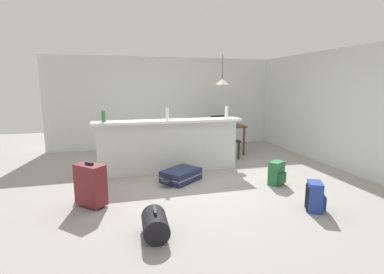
{
  "coord_description": "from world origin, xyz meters",
  "views": [
    {
      "loc": [
        -1.55,
        -5.14,
        1.77
      ],
      "look_at": [
        0.04,
        0.74,
        0.66
      ],
      "focal_mm": 27.26,
      "sensor_mm": 36.0,
      "label": 1
    }
  ],
  "objects_px": {
    "pendant_lamp": "(222,82)",
    "suitcase_upright_maroon": "(91,185)",
    "bottle_clear": "(167,114)",
    "dining_table": "(221,128)",
    "backpack_blue": "(315,197)",
    "suitcase_flat_navy": "(181,175)",
    "backpack_green": "(277,174)",
    "dining_chair_far_side": "(216,130)",
    "bottle_white": "(227,112)",
    "bottle_green": "(104,116)",
    "dining_chair_near_partition": "(228,137)",
    "duffel_bag_black": "(155,224)"
  },
  "relations": [
    {
      "from": "dining_chair_near_partition",
      "to": "duffel_bag_black",
      "type": "xyz_separation_m",
      "value": [
        -2.21,
        -3.24,
        -0.36
      ]
    },
    {
      "from": "bottle_clear",
      "to": "bottle_green",
      "type": "bearing_deg",
      "value": 177.86
    },
    {
      "from": "dining_chair_near_partition",
      "to": "backpack_green",
      "type": "relative_size",
      "value": 2.21
    },
    {
      "from": "dining_table",
      "to": "dining_chair_far_side",
      "type": "bearing_deg",
      "value": 84.17
    },
    {
      "from": "dining_table",
      "to": "dining_chair_far_side",
      "type": "height_order",
      "value": "dining_chair_far_side"
    },
    {
      "from": "bottle_white",
      "to": "backpack_blue",
      "type": "xyz_separation_m",
      "value": [
        0.39,
        -2.44,
        -0.99
      ]
    },
    {
      "from": "bottle_white",
      "to": "dining_table",
      "type": "distance_m",
      "value": 1.37
    },
    {
      "from": "dining_table",
      "to": "pendant_lamp",
      "type": "height_order",
      "value": "pendant_lamp"
    },
    {
      "from": "dining_chair_near_partition",
      "to": "dining_chair_far_side",
      "type": "xyz_separation_m",
      "value": [
        0.09,
        1.11,
        0.0
      ]
    },
    {
      "from": "backpack_green",
      "to": "backpack_blue",
      "type": "bearing_deg",
      "value": -93.26
    },
    {
      "from": "dining_chair_far_side",
      "to": "bottle_white",
      "type": "bearing_deg",
      "value": -102.77
    },
    {
      "from": "bottle_green",
      "to": "pendant_lamp",
      "type": "distance_m",
      "value": 3.21
    },
    {
      "from": "bottle_green",
      "to": "suitcase_flat_navy",
      "type": "distance_m",
      "value": 1.82
    },
    {
      "from": "bottle_clear",
      "to": "duffel_bag_black",
      "type": "height_order",
      "value": "bottle_clear"
    },
    {
      "from": "dining_chair_near_partition",
      "to": "suitcase_upright_maroon",
      "type": "distance_m",
      "value": 3.68
    },
    {
      "from": "pendant_lamp",
      "to": "backpack_green",
      "type": "height_order",
      "value": "pendant_lamp"
    },
    {
      "from": "bottle_green",
      "to": "bottle_white",
      "type": "xyz_separation_m",
      "value": [
        2.49,
        0.05,
        0.02
      ]
    },
    {
      "from": "bottle_clear",
      "to": "suitcase_upright_maroon",
      "type": "relative_size",
      "value": 0.36
    },
    {
      "from": "bottle_clear",
      "to": "dining_chair_far_side",
      "type": "distance_m",
      "value": 2.62
    },
    {
      "from": "pendant_lamp",
      "to": "suitcase_upright_maroon",
      "type": "relative_size",
      "value": 1.18
    },
    {
      "from": "bottle_clear",
      "to": "bottle_white",
      "type": "height_order",
      "value": "bottle_white"
    },
    {
      "from": "bottle_green",
      "to": "dining_chair_near_partition",
      "type": "xyz_separation_m",
      "value": [
        2.81,
        0.73,
        -0.66
      ]
    },
    {
      "from": "dining_chair_near_partition",
      "to": "suitcase_flat_navy",
      "type": "relative_size",
      "value": 1.08
    },
    {
      "from": "bottle_green",
      "to": "suitcase_flat_navy",
      "type": "height_order",
      "value": "bottle_green"
    },
    {
      "from": "suitcase_upright_maroon",
      "to": "backpack_blue",
      "type": "xyz_separation_m",
      "value": [
        3.07,
        -0.99,
        -0.13
      ]
    },
    {
      "from": "bottle_white",
      "to": "dining_chair_near_partition",
      "type": "xyz_separation_m",
      "value": [
        0.32,
        0.68,
        -0.68
      ]
    },
    {
      "from": "suitcase_flat_navy",
      "to": "backpack_blue",
      "type": "relative_size",
      "value": 2.05
    },
    {
      "from": "pendant_lamp",
      "to": "backpack_blue",
      "type": "height_order",
      "value": "pendant_lamp"
    },
    {
      "from": "duffel_bag_black",
      "to": "bottle_white",
      "type": "bearing_deg",
      "value": 53.44
    },
    {
      "from": "bottle_white",
      "to": "dining_table",
      "type": "bearing_deg",
      "value": 74.02
    },
    {
      "from": "suitcase_upright_maroon",
      "to": "dining_table",
      "type": "bearing_deg",
      "value": 41.33
    },
    {
      "from": "dining_table",
      "to": "suitcase_flat_navy",
      "type": "xyz_separation_m",
      "value": [
        -1.51,
        -1.91,
        -0.54
      ]
    },
    {
      "from": "suitcase_flat_navy",
      "to": "backpack_green",
      "type": "relative_size",
      "value": 2.05
    },
    {
      "from": "duffel_bag_black",
      "to": "suitcase_upright_maroon",
      "type": "distance_m",
      "value": 1.37
    },
    {
      "from": "suitcase_flat_navy",
      "to": "backpack_green",
      "type": "xyz_separation_m",
      "value": [
        1.61,
        -0.62,
        0.09
      ]
    },
    {
      "from": "bottle_white",
      "to": "bottle_clear",
      "type": "bearing_deg",
      "value": -175.64
    },
    {
      "from": "dining_chair_near_partition",
      "to": "backpack_green",
      "type": "xyz_separation_m",
      "value": [
        0.13,
        -2.0,
        -0.31
      ]
    },
    {
      "from": "dining_chair_far_side",
      "to": "suitcase_flat_navy",
      "type": "bearing_deg",
      "value": -122.18
    },
    {
      "from": "suitcase_flat_navy",
      "to": "suitcase_upright_maroon",
      "type": "height_order",
      "value": "suitcase_upright_maroon"
    },
    {
      "from": "dining_table",
      "to": "backpack_blue",
      "type": "bearing_deg",
      "value": -89.38
    },
    {
      "from": "bottle_clear",
      "to": "bottle_white",
      "type": "xyz_separation_m",
      "value": [
        1.29,
        0.1,
        0.0
      ]
    },
    {
      "from": "suitcase_flat_navy",
      "to": "backpack_blue",
      "type": "height_order",
      "value": "backpack_blue"
    },
    {
      "from": "duffel_bag_black",
      "to": "bottle_clear",
      "type": "bearing_deg",
      "value": 76.06
    },
    {
      "from": "pendant_lamp",
      "to": "bottle_green",
      "type": "bearing_deg",
      "value": -155.61
    },
    {
      "from": "pendant_lamp",
      "to": "duffel_bag_black",
      "type": "xyz_separation_m",
      "value": [
        -2.27,
        -3.8,
        -1.68
      ]
    },
    {
      "from": "bottle_white",
      "to": "suitcase_upright_maroon",
      "type": "distance_m",
      "value": 3.17
    },
    {
      "from": "bottle_clear",
      "to": "suitcase_flat_navy",
      "type": "distance_m",
      "value": 1.24
    },
    {
      "from": "bottle_clear",
      "to": "duffel_bag_black",
      "type": "distance_m",
      "value": 2.74
    },
    {
      "from": "bottle_green",
      "to": "duffel_bag_black",
      "type": "bearing_deg",
      "value": -76.67
    },
    {
      "from": "bottle_clear",
      "to": "pendant_lamp",
      "type": "distance_m",
      "value": 2.23
    }
  ]
}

